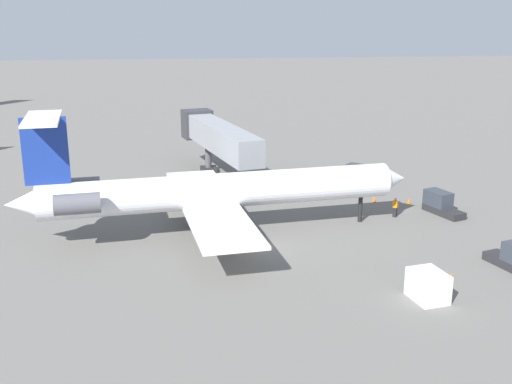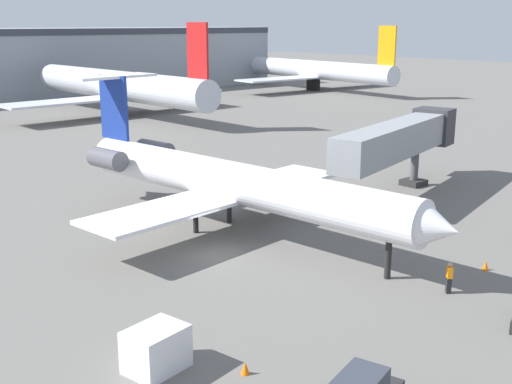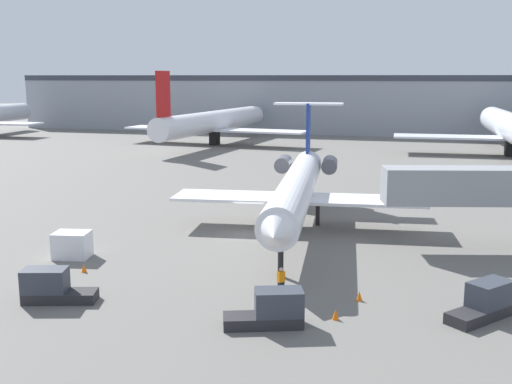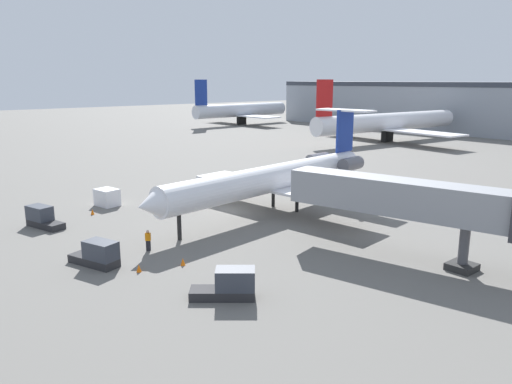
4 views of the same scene
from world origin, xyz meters
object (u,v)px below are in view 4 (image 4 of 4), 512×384
(regional_jet, at_px, (278,177))
(traffic_cone_mid, at_px, (139,268))
(baggage_tug_lead, at_px, (230,285))
(parked_airliner_west_end, at_px, (241,110))
(traffic_cone_near, at_px, (92,212))
(parked_airliner_west_mid, at_px, (387,122))
(baggage_tug_spare, at_px, (98,255))
(jet_bridge, at_px, (424,201))
(baggage_tug_trailing, at_px, (42,218))
(ground_crew_marshaller, at_px, (148,240))
(cargo_container_uld, at_px, (107,197))
(traffic_cone_far, at_px, (183,262))

(regional_jet, xyz_separation_m, traffic_cone_mid, (5.81, -18.54, -3.32))
(baggage_tug_lead, height_order, parked_airliner_west_end, parked_airliner_west_end)
(traffic_cone_near, distance_m, parked_airliner_west_mid, 73.98)
(parked_airliner_west_end, bearing_deg, baggage_tug_spare, -43.50)
(jet_bridge, height_order, parked_airliner_west_mid, parked_airliner_west_mid)
(traffic_cone_near, height_order, parked_airliner_west_mid, parked_airliner_west_mid)
(regional_jet, distance_m, baggage_tug_trailing, 22.63)
(ground_crew_marshaller, bearing_deg, regional_jet, 98.21)
(baggage_tug_trailing, distance_m, traffic_cone_near, 5.23)
(cargo_container_uld, height_order, traffic_cone_far, cargo_container_uld)
(baggage_tug_trailing, bearing_deg, ground_crew_marshaller, 19.42)
(baggage_tug_spare, relative_size, traffic_cone_near, 7.71)
(baggage_tug_lead, bearing_deg, traffic_cone_mid, -162.68)
(ground_crew_marshaller, distance_m, cargo_container_uld, 16.04)
(ground_crew_marshaller, relative_size, baggage_tug_spare, 0.40)
(traffic_cone_mid, relative_size, parked_airliner_west_mid, 0.01)
(baggage_tug_spare, bearing_deg, regional_jet, 97.98)
(jet_bridge, distance_m, baggage_tug_trailing, 33.06)
(baggage_tug_spare, bearing_deg, traffic_cone_mid, 29.66)
(baggage_tug_lead, distance_m, cargo_container_uld, 26.89)
(cargo_container_uld, relative_size, traffic_cone_mid, 4.86)
(traffic_cone_near, bearing_deg, traffic_cone_far, -1.32)
(regional_jet, relative_size, traffic_cone_far, 57.63)
(cargo_container_uld, height_order, parked_airliner_west_mid, parked_airliner_west_mid)
(jet_bridge, bearing_deg, regional_jet, 174.50)
(regional_jet, distance_m, parked_airliner_west_mid, 63.12)
(cargo_container_uld, bearing_deg, traffic_cone_mid, -17.61)
(traffic_cone_near, height_order, traffic_cone_far, same)
(regional_jet, height_order, baggage_tug_spare, regional_jet)
(regional_jet, relative_size, parked_airliner_west_mid, 0.77)
(baggage_tug_spare, bearing_deg, cargo_container_uld, 154.35)
(parked_airliner_west_mid, bearing_deg, cargo_container_uld, -78.67)
(ground_crew_marshaller, height_order, baggage_tug_spare, baggage_tug_spare)
(cargo_container_uld, height_order, traffic_cone_mid, cargo_container_uld)
(traffic_cone_far, bearing_deg, ground_crew_marshaller, -174.62)
(baggage_tug_trailing, bearing_deg, parked_airliner_west_mid, 102.74)
(regional_jet, bearing_deg, baggage_tug_lead, -50.72)
(baggage_tug_trailing, height_order, traffic_cone_near, baggage_tug_trailing)
(ground_crew_marshaller, relative_size, traffic_cone_near, 3.07)
(traffic_cone_mid, bearing_deg, jet_bridge, 55.73)
(jet_bridge, xyz_separation_m, traffic_cone_mid, (-11.50, -16.87, -4.29))
(baggage_tug_lead, xyz_separation_m, traffic_cone_far, (-6.55, 0.70, -0.56))
(traffic_cone_far, bearing_deg, jet_bridge, 52.59)
(jet_bridge, relative_size, baggage_tug_spare, 4.46)
(baggage_tug_spare, xyz_separation_m, traffic_cone_near, (-13.72, 5.12, -0.56))
(baggage_tug_spare, distance_m, traffic_cone_far, 6.13)
(ground_crew_marshaller, bearing_deg, parked_airliner_west_end, 137.91)
(baggage_tug_lead, bearing_deg, parked_airliner_west_end, 141.31)
(jet_bridge, relative_size, traffic_cone_mid, 34.34)
(ground_crew_marshaller, xyz_separation_m, traffic_cone_far, (4.41, 0.42, -0.58))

